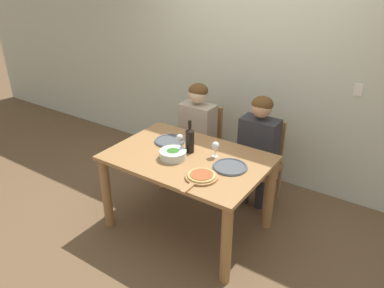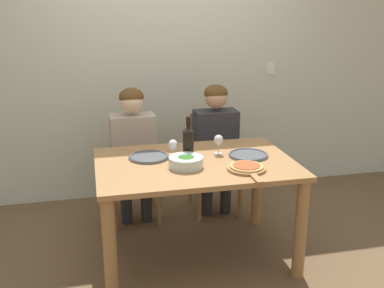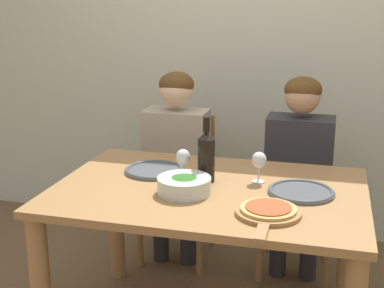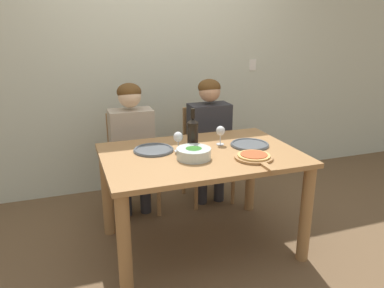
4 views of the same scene
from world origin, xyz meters
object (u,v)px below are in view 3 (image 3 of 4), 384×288
Objects in this scene: broccoli_bowl at (184,185)px; pizza_on_board at (268,212)px; chair_right at (298,193)px; wine_glass_right at (259,161)px; dinner_plate_left at (154,170)px; dinner_plate_right at (301,192)px; person_man at (299,160)px; chair_left at (181,182)px; person_woman at (176,151)px; wine_glass_left at (183,159)px; wine_bottle at (206,156)px.

pizza_on_board is (0.40, -0.15, -0.02)m from broccoli_bowl.
chair_right is 0.83m from wine_glass_right.
pizza_on_board reaches higher than dinner_plate_left.
pizza_on_board is (-0.11, -0.29, 0.01)m from dinner_plate_right.
dinner_plate_right is at bearing 14.55° from broccoli_bowl.
person_man is 4.02× the size of dinner_plate_left.
wine_glass_right reaches higher than dinner_plate_right.
dinner_plate_right is (0.74, -0.12, 0.00)m from dinner_plate_left.
chair_left is 0.75× the size of person_man.
broccoli_bowl is (0.29, -0.94, 0.34)m from chair_left.
person_man is at bearing 0.00° from person_woman.
person_man reaches higher than wine_glass_right.
person_woman reaches higher than dinner_plate_left.
broccoli_bowl is at bearing -115.79° from chair_right.
wine_glass_left reaches higher than broccoli_bowl.
dinner_plate_right is (0.45, -0.05, -0.12)m from wine_bottle.
person_man is 0.95m from broccoli_bowl.
pizza_on_board is (-0.06, -1.09, 0.31)m from chair_right.
person_woman is 0.58m from dinner_plate_left.
chair_left is at bearing 106.88° from wine_glass_left.
person_man is 2.93× the size of pizza_on_board.
person_woman is at bearing 134.64° from wine_glass_right.
chair_right is (0.74, 0.00, 0.00)m from chair_left.
wine_glass_left reaches higher than dinner_plate_left.
chair_left reaches higher than broccoli_bowl.
wine_bottle reaches higher than chair_left.
person_woman reaches higher than chair_left.
wine_glass_left is (-0.51, -0.64, 0.16)m from person_man.
person_man reaches higher than pizza_on_board.
wine_bottle is 0.49m from pizza_on_board.
broccoli_bowl is (-0.45, -0.83, 0.10)m from person_man.
dinner_plate_left is 1.98× the size of wine_glass_right.
wine_bottle is at bearing 135.08° from pizza_on_board.
wine_bottle is 0.47m from dinner_plate_right.
chair_left is 0.26m from person_woman.
broccoli_bowl is at bearing -118.76° from person_man.
dinner_plate_left is 0.21m from wine_glass_left.
chair_right is at bearing 8.63° from person_woman.
chair_right is 3.02× the size of dinner_plate_right.
dinner_plate_left is at bearing -84.20° from person_woman.
person_man is at bearing 51.59° from wine_glass_left.
wine_glass_right is at bearing 103.70° from pizza_on_board.
wine_bottle reaches higher than wine_glass_left.
pizza_on_board is 0.41m from wine_glass_right.
pizza_on_board is at bearing -33.10° from dinner_plate_left.
wine_glass_left is at bearing -128.41° from person_man.
person_woman is 1.00× the size of person_man.
wine_glass_left is at bearing -179.46° from wine_bottle.
broccoli_bowl reaches higher than dinner_plate_right.
chair_right is 5.99× the size of wine_glass_right.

